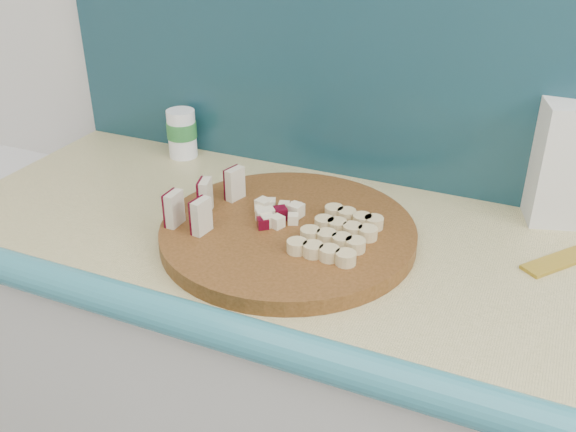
{
  "coord_description": "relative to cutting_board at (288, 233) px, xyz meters",
  "views": [
    {
      "loc": [
        0.07,
        0.56,
        1.5
      ],
      "look_at": [
        -0.33,
        1.48,
        0.96
      ],
      "focal_mm": 40.0,
      "sensor_mm": 36.0,
      "label": 1
    }
  ],
  "objects": [
    {
      "name": "canister",
      "position": [
        -0.38,
        0.25,
        0.04
      ],
      "size": [
        0.07,
        0.07,
        0.11
      ],
      "rotation": [
        0.0,
        0.0,
        0.13
      ],
      "color": "white",
      "rests_on": "kitchen_counter"
    },
    {
      "name": "flour_bag",
      "position": [
        0.44,
        0.28,
        0.1
      ],
      "size": [
        0.16,
        0.13,
        0.23
      ],
      "primitive_type": "cube",
      "rotation": [
        0.0,
        0.0,
        0.29
      ],
      "color": "silver",
      "rests_on": "kitchen_counter"
    },
    {
      "name": "apple_chunks",
      "position": [
        -0.03,
        0.0,
        0.03
      ],
      "size": [
        0.07,
        0.07,
        0.02
      ],
      "color": "beige",
      "rests_on": "cutting_board"
    },
    {
      "name": "banana_slices",
      "position": [
        0.1,
        -0.01,
        0.02
      ],
      "size": [
        0.13,
        0.18,
        0.02
      ],
      "color": "#D3BA80",
      "rests_on": "cutting_board"
    },
    {
      "name": "apple_wedges",
      "position": [
        -0.15,
        -0.03,
        0.05
      ],
      "size": [
        0.08,
        0.18,
        0.06
      ],
      "color": "beige",
      "rests_on": "cutting_board"
    },
    {
      "name": "cutting_board",
      "position": [
        0.0,
        0.0,
        0.0
      ],
      "size": [
        0.49,
        0.49,
        0.03
      ],
      "primitive_type": "cylinder",
      "rotation": [
        0.0,
        0.0,
        -0.08
      ],
      "color": "#46280F",
      "rests_on": "kitchen_counter"
    }
  ]
}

